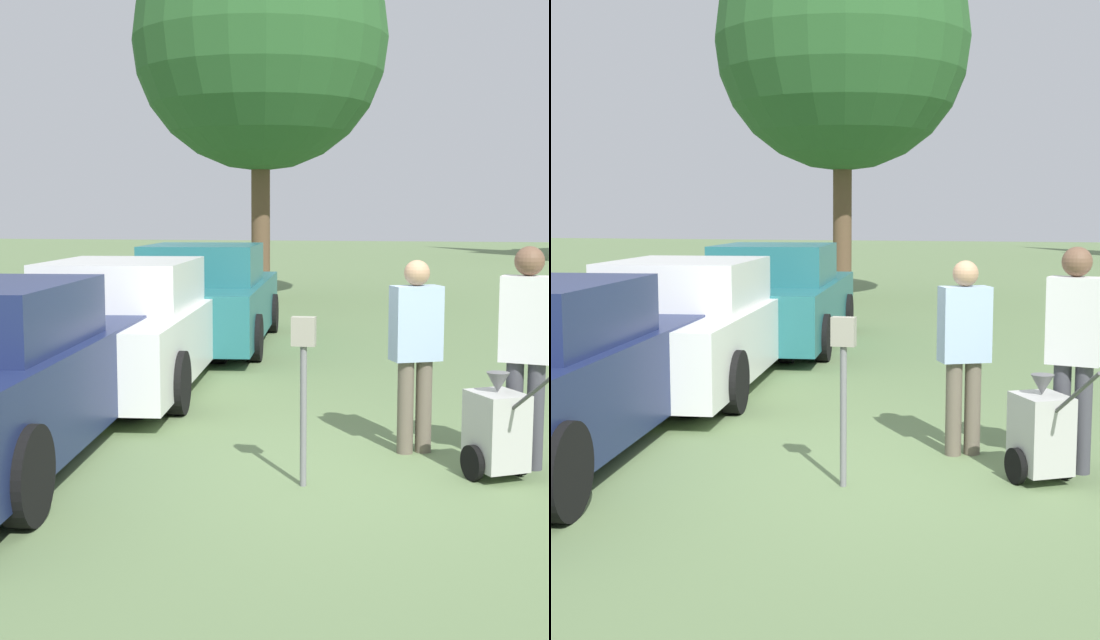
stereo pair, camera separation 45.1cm
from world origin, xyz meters
The scene contains 8 objects.
ground_plane centered at (0.00, 0.00, 0.00)m, with size 120.00×120.00×0.00m, color #607A4C.
parked_car_white centered at (-2.63, 3.25, 0.70)m, with size 2.48×5.31×1.52m.
parked_car_teal centered at (-2.62, 6.61, 0.73)m, with size 2.55×5.21×1.59m.
parking_meter centered at (0.16, -0.30, 0.91)m, with size 0.18×0.09×1.30m.
person_worker centered at (0.94, 0.84, 0.95)m, with size 0.47×0.38×1.68m.
person_supervisor centered at (1.84, 0.54, 1.04)m, with size 0.46×0.31×1.81m.
equipment_cart centered at (1.60, 0.21, 0.39)m, with size 0.68×0.94×1.00m.
shade_tree centered at (-3.34, 13.76, 5.99)m, with size 5.89×5.89×8.95m.
Camera 1 is at (1.30, -6.82, 2.07)m, focal length 50.00 mm.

